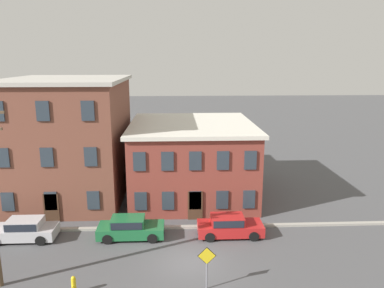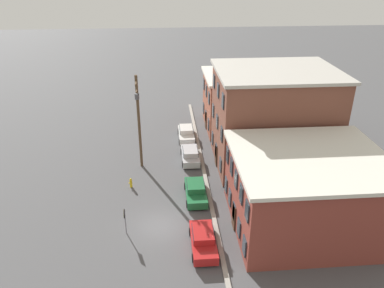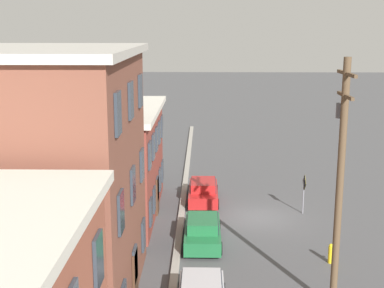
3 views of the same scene
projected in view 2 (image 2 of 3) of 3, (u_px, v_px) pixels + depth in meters
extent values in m
plane|color=#4C4C4F|center=(160.00, 225.00, 30.76)|extent=(200.00, 200.00, 0.00)
cube|color=#9E998E|center=(215.00, 222.00, 31.04)|extent=(56.00, 0.36, 0.16)
cube|color=brown|center=(253.00, 102.00, 47.65)|extent=(8.38, 11.87, 6.68)
cube|color=silver|center=(255.00, 75.00, 46.10)|extent=(8.88, 12.37, 0.30)
cube|color=#2D3842|center=(203.00, 108.00, 50.46)|extent=(0.90, 0.10, 1.40)
cube|color=#2D3842|center=(204.00, 84.00, 48.98)|extent=(0.90, 0.10, 1.40)
cube|color=#2D3842|center=(206.00, 116.00, 47.96)|extent=(0.90, 0.10, 1.40)
cube|color=#2D3842|center=(206.00, 91.00, 46.48)|extent=(0.90, 0.10, 1.40)
cube|color=#2D3842|center=(208.00, 124.00, 45.46)|extent=(0.90, 0.10, 1.40)
cube|color=#2D3842|center=(209.00, 98.00, 43.99)|extent=(0.90, 0.10, 1.40)
cube|color=#472D1E|center=(206.00, 120.00, 48.21)|extent=(1.10, 0.10, 2.20)
cube|color=brown|center=(273.00, 120.00, 38.25)|extent=(9.19, 11.35, 9.87)
cube|color=#B7B2A8|center=(278.00, 71.00, 35.99)|extent=(9.69, 11.85, 0.30)
cube|color=#2D3842|center=(212.00, 138.00, 42.03)|extent=(0.90, 0.10, 1.40)
cube|color=#2D3842|center=(213.00, 111.00, 40.58)|extent=(0.90, 0.10, 1.40)
cube|color=#2D3842|center=(214.00, 81.00, 39.12)|extent=(0.90, 0.10, 1.40)
cube|color=#2D3842|center=(216.00, 150.00, 39.29)|extent=(0.90, 0.10, 1.40)
cube|color=#2D3842|center=(217.00, 121.00, 37.84)|extent=(0.90, 0.10, 1.40)
cube|color=#2D3842|center=(218.00, 90.00, 36.38)|extent=(0.90, 0.10, 1.40)
cube|color=#2D3842|center=(220.00, 165.00, 36.55)|extent=(0.90, 0.10, 1.40)
cube|color=#2D3842|center=(222.00, 134.00, 35.10)|extent=(0.90, 0.10, 1.40)
cube|color=#2D3842|center=(223.00, 101.00, 33.64)|extent=(0.90, 0.10, 1.40)
cube|color=#472D1E|center=(216.00, 155.00, 39.54)|extent=(1.10, 0.10, 2.20)
cube|color=brown|center=(306.00, 193.00, 29.68)|extent=(10.04, 11.27, 6.05)
cube|color=silver|center=(311.00, 157.00, 28.28)|extent=(10.54, 11.77, 0.30)
cube|color=#2D3842|center=(226.00, 185.00, 33.54)|extent=(0.90, 0.10, 1.40)
cube|color=#2D3842|center=(227.00, 155.00, 32.20)|extent=(0.90, 0.10, 1.40)
cube|color=#2D3842|center=(230.00, 197.00, 31.74)|extent=(0.90, 0.10, 1.40)
cube|color=#2D3842|center=(231.00, 166.00, 30.40)|extent=(0.90, 0.10, 1.40)
cube|color=#2D3842|center=(234.00, 212.00, 29.95)|extent=(0.90, 0.10, 1.40)
cube|color=#2D3842|center=(236.00, 179.00, 28.61)|extent=(0.90, 0.10, 1.40)
cube|color=#2D3842|center=(239.00, 228.00, 28.15)|extent=(0.90, 0.10, 1.40)
cube|color=#2D3842|center=(241.00, 194.00, 26.82)|extent=(0.90, 0.10, 1.40)
cube|color=#2D3842|center=(244.00, 246.00, 26.36)|extent=(0.90, 0.10, 1.40)
cube|color=#2D3842|center=(247.00, 211.00, 25.02)|extent=(0.90, 0.10, 1.40)
cube|color=#472D1E|center=(234.00, 216.00, 30.13)|extent=(1.10, 0.10, 2.20)
cube|color=silver|center=(186.00, 135.00, 45.50)|extent=(4.40, 1.80, 0.70)
cube|color=silver|center=(186.00, 129.00, 45.40)|extent=(2.20, 1.51, 0.55)
cube|color=#1E232D|center=(186.00, 129.00, 45.40)|extent=(2.02, 1.58, 0.48)
cylinder|color=black|center=(194.00, 141.00, 44.35)|extent=(0.66, 0.22, 0.66)
cylinder|color=black|center=(180.00, 141.00, 44.23)|extent=(0.66, 0.22, 0.66)
cylinder|color=black|center=(192.00, 131.00, 46.95)|extent=(0.66, 0.22, 0.66)
cylinder|color=black|center=(179.00, 131.00, 46.83)|extent=(0.66, 0.22, 0.66)
cube|color=#B7B7BC|center=(190.00, 156.00, 40.57)|extent=(4.40, 1.80, 0.70)
cube|color=#B7B7BC|center=(190.00, 152.00, 40.12)|extent=(2.20, 1.51, 0.55)
cube|color=#1E232D|center=(190.00, 152.00, 40.12)|extent=(2.02, 1.58, 0.48)
cylinder|color=black|center=(182.00, 152.00, 41.90)|extent=(0.66, 0.22, 0.66)
cylinder|color=black|center=(197.00, 151.00, 42.02)|extent=(0.66, 0.22, 0.66)
cylinder|color=black|center=(183.00, 164.00, 39.30)|extent=(0.66, 0.22, 0.66)
cylinder|color=black|center=(199.00, 164.00, 39.43)|extent=(0.66, 0.22, 0.66)
cube|color=#1E6638|center=(196.00, 193.00, 34.17)|extent=(4.40, 1.80, 0.70)
cube|color=#1E6638|center=(196.00, 186.00, 34.07)|extent=(2.20, 1.51, 0.55)
cube|color=#1E232D|center=(196.00, 186.00, 34.07)|extent=(2.02, 1.58, 0.48)
cylinder|color=black|center=(207.00, 203.00, 33.02)|extent=(0.66, 0.22, 0.66)
cylinder|color=black|center=(188.00, 204.00, 32.90)|extent=(0.66, 0.22, 0.66)
cylinder|color=black|center=(203.00, 185.00, 35.61)|extent=(0.66, 0.22, 0.66)
cylinder|color=black|center=(185.00, 186.00, 35.49)|extent=(0.66, 0.22, 0.66)
cube|color=#B21E1E|center=(203.00, 242.00, 28.21)|extent=(4.40, 1.80, 0.70)
cube|color=#B21E1E|center=(203.00, 233.00, 28.11)|extent=(2.20, 1.51, 0.55)
cube|color=#1E232D|center=(203.00, 233.00, 28.11)|extent=(2.02, 1.58, 0.48)
cylinder|color=black|center=(217.00, 257.00, 27.06)|extent=(0.66, 0.22, 0.66)
cylinder|color=black|center=(194.00, 258.00, 26.94)|extent=(0.66, 0.22, 0.66)
cylinder|color=black|center=(212.00, 231.00, 29.65)|extent=(0.66, 0.22, 0.66)
cylinder|color=black|center=(191.00, 232.00, 29.53)|extent=(0.66, 0.22, 0.66)
cylinder|color=slate|center=(125.00, 222.00, 29.39)|extent=(0.08, 0.08, 2.22)
cube|color=yellow|center=(124.00, 214.00, 29.04)|extent=(0.90, 0.03, 0.90)
cube|color=black|center=(124.00, 214.00, 29.04)|extent=(0.97, 0.02, 0.97)
cylinder|color=brown|center=(139.00, 123.00, 37.50)|extent=(0.28, 0.28, 9.85)
cube|color=brown|center=(136.00, 81.00, 35.59)|extent=(2.40, 0.12, 0.12)
cube|color=brown|center=(137.00, 89.00, 35.94)|extent=(2.00, 0.12, 0.12)
cylinder|color=#515156|center=(137.00, 96.00, 35.89)|extent=(0.44, 0.44, 0.55)
cylinder|color=yellow|center=(131.00, 183.00, 35.80)|extent=(0.24, 0.24, 0.80)
sphere|color=yellow|center=(131.00, 179.00, 35.60)|extent=(0.22, 0.22, 0.22)
cylinder|color=yellow|center=(129.00, 183.00, 35.77)|extent=(0.10, 0.12, 0.10)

